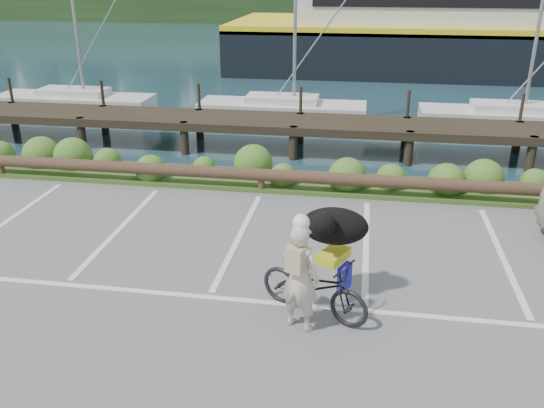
# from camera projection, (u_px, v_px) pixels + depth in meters

# --- Properties ---
(ground) EXTENTS (72.00, 72.00, 0.00)m
(ground) POSITION_uv_depth(u_px,v_px,m) (215.00, 285.00, 10.08)
(ground) COLOR #5A5A5D
(harbor_backdrop) EXTENTS (170.00, 160.00, 30.00)m
(harbor_backdrop) POSITION_uv_depth(u_px,v_px,m) (356.00, 6.00, 81.63)
(harbor_backdrop) COLOR #1B3541
(harbor_backdrop) RESTS_ON ground
(vegetation_strip) EXTENTS (34.00, 1.60, 0.10)m
(vegetation_strip) POSITION_uv_depth(u_px,v_px,m) (266.00, 180.00, 14.90)
(vegetation_strip) COLOR #3D5B21
(vegetation_strip) RESTS_ON ground
(log_rail) EXTENTS (32.00, 0.30, 0.60)m
(log_rail) POSITION_uv_depth(u_px,v_px,m) (261.00, 192.00, 14.28)
(log_rail) COLOR #443021
(log_rail) RESTS_ON ground
(bicycle) EXTENTS (2.01, 1.40, 1.00)m
(bicycle) POSITION_uv_depth(u_px,v_px,m) (314.00, 286.00, 9.08)
(bicycle) COLOR black
(bicycle) RESTS_ON ground
(cyclist) EXTENTS (0.76, 0.65, 1.75)m
(cyclist) POSITION_uv_depth(u_px,v_px,m) (300.00, 277.00, 8.60)
(cyclist) COLOR beige
(cyclist) RESTS_ON ground
(dog) EXTENTS (0.94, 1.21, 0.63)m
(dog) POSITION_uv_depth(u_px,v_px,m) (335.00, 226.00, 9.24)
(dog) COLOR black
(dog) RESTS_ON bicycle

